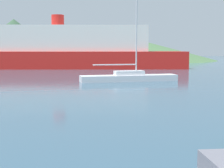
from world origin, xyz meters
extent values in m
cube|color=silver|center=(4.15, 26.51, 0.26)|extent=(8.40, 2.02, 0.52)
cube|color=silver|center=(4.15, 26.51, 0.71)|extent=(2.56, 1.21, 0.37)
cylinder|color=#BCBCC1|center=(4.77, 26.55, 3.64)|extent=(0.12, 0.12, 6.24)
cylinder|color=#BCBCC1|center=(2.90, 26.43, 1.42)|extent=(3.74, 0.33, 0.10)
cube|color=red|center=(-1.64, 46.96, 1.21)|extent=(37.09, 13.00, 2.41)
cube|color=silver|center=(-1.64, 46.96, 4.22)|extent=(26.14, 10.16, 3.61)
cylinder|color=red|center=(-1.64, 46.96, 6.82)|extent=(1.79, 1.79, 1.60)
cone|color=#38563D|center=(-13.18, 89.71, 5.45)|extent=(28.30, 28.30, 10.91)
cone|color=#476B42|center=(15.21, 79.67, 3.05)|extent=(46.22, 46.22, 6.11)
camera|label=1|loc=(-1.89, 0.76, 2.69)|focal=50.00mm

